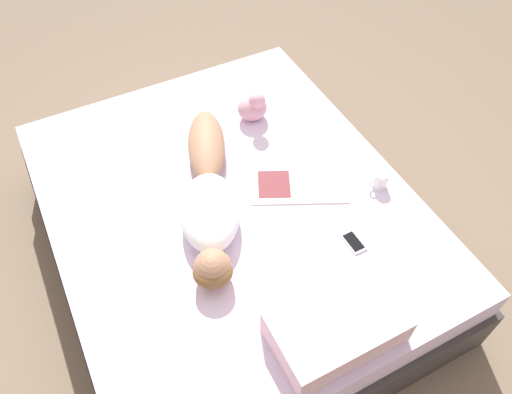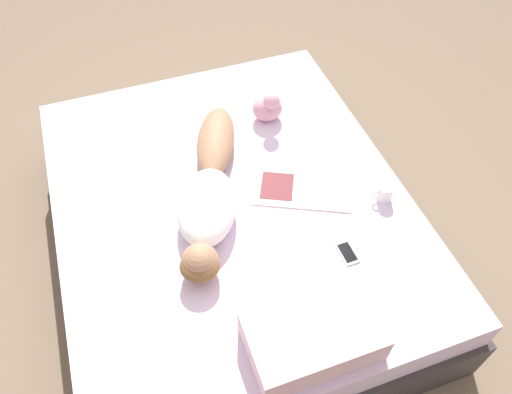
% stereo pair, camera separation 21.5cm
% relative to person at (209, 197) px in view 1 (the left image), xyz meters
% --- Properties ---
extents(ground_plane, '(12.00, 12.00, 0.00)m').
position_rel_person_xyz_m(ground_plane, '(-0.11, -0.00, -0.59)').
color(ground_plane, '#7A6651').
extents(bed, '(1.82, 2.20, 0.51)m').
position_rel_person_xyz_m(bed, '(-0.11, -0.00, -0.34)').
color(bed, '#383333').
rests_on(bed, ground_plane).
extents(person, '(0.60, 1.15, 0.18)m').
position_rel_person_xyz_m(person, '(0.00, 0.00, 0.00)').
color(person, '#A37556').
rests_on(person, bed).
extents(open_magazine, '(0.58, 0.46, 0.01)m').
position_rel_person_xyz_m(open_magazine, '(-0.47, 0.07, -0.08)').
color(open_magazine, silver).
rests_on(open_magazine, bed).
extents(coffee_mug, '(0.11, 0.08, 0.09)m').
position_rel_person_xyz_m(coffee_mug, '(-0.85, 0.27, -0.04)').
color(coffee_mug, white).
rests_on(coffee_mug, bed).
extents(cell_phone, '(0.07, 0.13, 0.01)m').
position_rel_person_xyz_m(cell_phone, '(-0.53, 0.51, -0.08)').
color(cell_phone, silver).
rests_on(cell_phone, bed).
extents(plush_toy, '(0.17, 0.18, 0.22)m').
position_rel_person_xyz_m(plush_toy, '(-0.50, -0.50, 0.01)').
color(plush_toy, '#DB9EB2').
rests_on(plush_toy, bed).
extents(pillow, '(0.53, 0.33, 0.16)m').
position_rel_person_xyz_m(pillow, '(-0.19, 0.86, -0.01)').
color(pillow, beige).
rests_on(pillow, bed).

